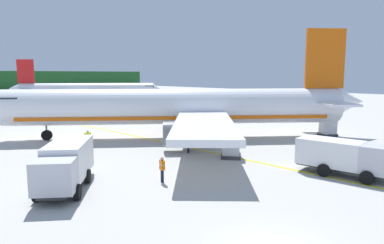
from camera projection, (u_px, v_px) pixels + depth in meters
name	position (u px, v px, depth m)	size (l,w,h in m)	color
airliner_foreground	(181.00, 107.00, 37.34)	(33.94, 30.24, 11.90)	white
airliner_mid_apron	(86.00, 90.00, 85.33)	(30.92, 26.46, 10.46)	white
service_truck_fuel	(344.00, 156.00, 23.73)	(2.77, 6.19, 2.42)	silver
service_truck_baggage	(66.00, 163.00, 21.14)	(5.90, 6.60, 2.75)	silver
cargo_container_near	(328.00, 128.00, 39.10)	(2.28, 2.28, 1.88)	#333338
cargo_container_mid	(231.00, 146.00, 28.85)	(2.25, 2.25, 2.04)	#333338
crew_marshaller	(162.00, 167.00, 22.30)	(0.35, 0.61, 1.68)	#191E33
crew_loader_left	(188.00, 141.00, 30.71)	(0.55, 0.43, 1.73)	#191E33
crew_loader_right	(88.00, 137.00, 32.97)	(0.57, 0.41, 1.65)	#191E33
crew_supervisor	(90.00, 150.00, 27.37)	(0.49, 0.48, 1.68)	#191E33
apron_guide_line	(193.00, 148.00, 32.59)	(0.30, 60.00, 0.01)	yellow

